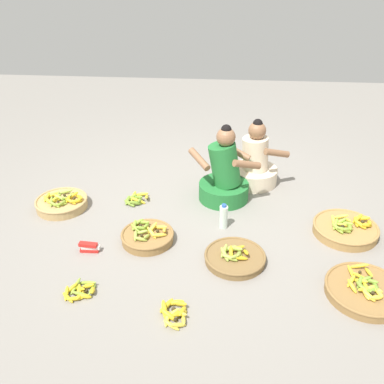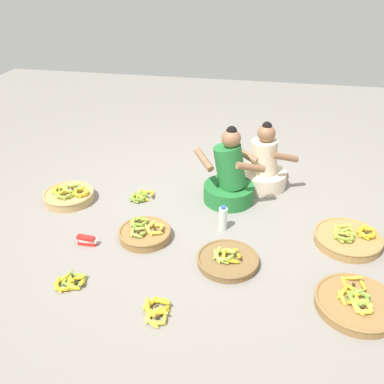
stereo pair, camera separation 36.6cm
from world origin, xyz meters
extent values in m
plane|color=gray|center=(0.00, 0.00, 0.00)|extent=(10.00, 10.00, 0.00)
cylinder|color=#237233|center=(0.29, 0.30, 0.09)|extent=(0.52, 0.52, 0.18)
cylinder|color=#237233|center=(0.29, 0.30, 0.40)|extent=(0.39, 0.33, 0.48)
sphere|color=#8C6042|center=(0.29, 0.30, 0.70)|extent=(0.19, 0.19, 0.19)
sphere|color=black|center=(0.29, 0.30, 0.77)|extent=(0.10, 0.10, 0.10)
cylinder|color=#8C6042|center=(0.04, 0.23, 0.48)|extent=(0.25, 0.28, 0.16)
cylinder|color=#8C6042|center=(0.50, 0.15, 0.48)|extent=(0.30, 0.21, 0.16)
cylinder|color=beige|center=(0.62, 0.68, 0.09)|extent=(0.52, 0.52, 0.18)
cylinder|color=beige|center=(0.62, 0.68, 0.36)|extent=(0.31, 0.28, 0.38)
sphere|color=#8C6042|center=(0.62, 0.68, 0.63)|extent=(0.19, 0.19, 0.19)
sphere|color=black|center=(0.62, 0.68, 0.70)|extent=(0.10, 0.10, 0.10)
cylinder|color=#8C6042|center=(0.42, 0.54, 0.43)|extent=(0.31, 0.19, 0.16)
cylinder|color=#8C6042|center=(0.83, 0.55, 0.43)|extent=(0.30, 0.21, 0.16)
cylinder|color=#A87F47|center=(1.43, -0.25, 0.04)|extent=(0.58, 0.58, 0.08)
torus|color=#A87F47|center=(1.43, -0.25, 0.08)|extent=(0.59, 0.59, 0.02)
ellipsoid|color=gold|center=(1.64, -0.22, 0.11)|extent=(0.07, 0.14, 0.08)
ellipsoid|color=gold|center=(1.60, -0.15, 0.11)|extent=(0.14, 0.08, 0.08)
ellipsoid|color=gold|center=(1.54, -0.16, 0.12)|extent=(0.13, 0.11, 0.09)
ellipsoid|color=gold|center=(1.52, -0.21, 0.11)|extent=(0.04, 0.13, 0.07)
ellipsoid|color=gold|center=(1.55, -0.25, 0.11)|extent=(0.13, 0.11, 0.08)
ellipsoid|color=gold|center=(1.61, -0.26, 0.11)|extent=(0.14, 0.10, 0.08)
sphere|color=#382D19|center=(1.58, -0.21, 0.11)|extent=(0.03, 0.03, 0.03)
ellipsoid|color=yellow|center=(1.45, -0.19, 0.12)|extent=(0.05, 0.14, 0.09)
ellipsoid|color=yellow|center=(1.40, -0.14, 0.11)|extent=(0.15, 0.06, 0.08)
ellipsoid|color=yellow|center=(1.32, -0.20, 0.11)|extent=(0.03, 0.15, 0.06)
ellipsoid|color=yellow|center=(1.40, -0.26, 0.11)|extent=(0.15, 0.06, 0.06)
sphere|color=#382D19|center=(1.38, -0.20, 0.11)|extent=(0.03, 0.03, 0.03)
ellipsoid|color=#8CAD38|center=(1.44, -0.30, 0.11)|extent=(0.06, 0.15, 0.07)
ellipsoid|color=#8CAD38|center=(1.42, -0.25, 0.11)|extent=(0.13, 0.12, 0.08)
ellipsoid|color=#8CAD38|center=(1.37, -0.23, 0.12)|extent=(0.15, 0.07, 0.09)
ellipsoid|color=#8CAD38|center=(1.32, -0.27, 0.12)|extent=(0.09, 0.15, 0.09)
ellipsoid|color=#8CAD38|center=(1.33, -0.33, 0.11)|extent=(0.11, 0.14, 0.07)
ellipsoid|color=#8CAD38|center=(1.38, -0.36, 0.11)|extent=(0.14, 0.04, 0.08)
ellipsoid|color=#8CAD38|center=(1.42, -0.34, 0.11)|extent=(0.14, 0.11, 0.08)
sphere|color=#382D19|center=(1.38, -0.29, 0.11)|extent=(0.03, 0.03, 0.03)
cylinder|color=olive|center=(1.40, -1.05, 0.03)|extent=(0.60, 0.60, 0.07)
torus|color=olive|center=(1.40, -1.05, 0.07)|extent=(0.61, 0.61, 0.02)
ellipsoid|color=olive|center=(1.46, -1.05, 0.09)|extent=(0.04, 0.13, 0.07)
ellipsoid|color=olive|center=(1.43, -1.00, 0.10)|extent=(0.13, 0.10, 0.07)
ellipsoid|color=olive|center=(1.39, -0.99, 0.10)|extent=(0.13, 0.06, 0.08)
ellipsoid|color=olive|center=(1.35, -1.02, 0.10)|extent=(0.09, 0.13, 0.07)
ellipsoid|color=olive|center=(1.36, -1.08, 0.09)|extent=(0.10, 0.13, 0.07)
ellipsoid|color=olive|center=(1.38, -1.10, 0.09)|extent=(0.13, 0.08, 0.07)
ellipsoid|color=olive|center=(1.44, -1.09, 0.09)|extent=(0.12, 0.11, 0.06)
sphere|color=#382D19|center=(1.40, -1.05, 0.09)|extent=(0.03, 0.03, 0.03)
ellipsoid|color=yellow|center=(1.45, -0.89, 0.09)|extent=(0.04, 0.16, 0.06)
ellipsoid|color=yellow|center=(1.39, -0.83, 0.10)|extent=(0.16, 0.05, 0.08)
ellipsoid|color=yellow|center=(1.32, -0.91, 0.09)|extent=(0.06, 0.16, 0.06)
ellipsoid|color=yellow|center=(1.37, -0.97, 0.10)|extent=(0.15, 0.05, 0.09)
sphere|color=#382D19|center=(1.38, -0.90, 0.09)|extent=(0.03, 0.03, 0.03)
ellipsoid|color=yellow|center=(1.39, -1.05, 0.09)|extent=(0.04, 0.13, 0.07)
ellipsoid|color=yellow|center=(1.36, -1.00, 0.09)|extent=(0.12, 0.09, 0.07)
ellipsoid|color=yellow|center=(1.29, -1.02, 0.10)|extent=(0.10, 0.12, 0.08)
ellipsoid|color=yellow|center=(1.28, -1.07, 0.10)|extent=(0.08, 0.12, 0.08)
ellipsoid|color=yellow|center=(1.36, -1.10, 0.09)|extent=(0.12, 0.09, 0.06)
sphere|color=#382D19|center=(1.33, -1.05, 0.09)|extent=(0.03, 0.03, 0.03)
ellipsoid|color=yellow|center=(1.46, -1.12, 0.09)|extent=(0.05, 0.12, 0.05)
ellipsoid|color=yellow|center=(1.45, -1.09, 0.09)|extent=(0.11, 0.10, 0.06)
ellipsoid|color=yellow|center=(1.40, -1.08, 0.09)|extent=(0.12, 0.07, 0.06)
ellipsoid|color=yellow|center=(1.37, -1.14, 0.09)|extent=(0.05, 0.12, 0.05)
ellipsoid|color=yellow|center=(1.38, -1.17, 0.09)|extent=(0.11, 0.10, 0.06)
ellipsoid|color=yellow|center=(1.44, -1.18, 0.09)|extent=(0.12, 0.08, 0.06)
sphere|color=#382D19|center=(1.42, -1.13, 0.09)|extent=(0.03, 0.03, 0.03)
cylinder|color=olive|center=(-0.38, -0.51, 0.04)|extent=(0.46, 0.46, 0.08)
torus|color=olive|center=(-0.38, -0.51, 0.08)|extent=(0.48, 0.48, 0.02)
ellipsoid|color=yellow|center=(-0.22, -0.49, 0.11)|extent=(0.05, 0.14, 0.09)
ellipsoid|color=yellow|center=(-0.27, -0.44, 0.11)|extent=(0.14, 0.08, 0.07)
ellipsoid|color=yellow|center=(-0.34, -0.46, 0.11)|extent=(0.10, 0.13, 0.09)
ellipsoid|color=yellow|center=(-0.33, -0.54, 0.11)|extent=(0.12, 0.12, 0.09)
ellipsoid|color=yellow|center=(-0.26, -0.55, 0.10)|extent=(0.14, 0.09, 0.06)
sphere|color=#382D19|center=(-0.29, -0.50, 0.10)|extent=(0.03, 0.03, 0.03)
ellipsoid|color=#8CAD38|center=(-0.40, -0.43, 0.11)|extent=(0.05, 0.13, 0.08)
ellipsoid|color=#8CAD38|center=(-0.44, -0.37, 0.11)|extent=(0.14, 0.07, 0.06)
ellipsoid|color=#8CAD38|center=(-0.49, -0.38, 0.11)|extent=(0.12, 0.11, 0.07)
ellipsoid|color=#8CAD38|center=(-0.51, -0.43, 0.11)|extent=(0.04, 0.13, 0.07)
ellipsoid|color=#8CAD38|center=(-0.49, -0.47, 0.10)|extent=(0.12, 0.11, 0.06)
ellipsoid|color=#8CAD38|center=(-0.43, -0.48, 0.11)|extent=(0.13, 0.09, 0.08)
sphere|color=#382D19|center=(-0.45, -0.43, 0.11)|extent=(0.03, 0.03, 0.03)
ellipsoid|color=#9EB747|center=(-0.37, -0.59, 0.11)|extent=(0.06, 0.12, 0.07)
ellipsoid|color=#9EB747|center=(-0.42, -0.53, 0.10)|extent=(0.12, 0.05, 0.06)
ellipsoid|color=#9EB747|center=(-0.47, -0.59, 0.10)|extent=(0.05, 0.12, 0.06)
ellipsoid|color=#9EB747|center=(-0.41, -0.63, 0.10)|extent=(0.12, 0.04, 0.06)
sphere|color=#382D19|center=(-0.42, -0.58, 0.10)|extent=(0.03, 0.03, 0.03)
cylinder|color=tan|center=(-1.35, -0.02, 0.04)|extent=(0.51, 0.51, 0.09)
torus|color=tan|center=(-1.35, -0.02, 0.09)|extent=(0.52, 0.52, 0.02)
ellipsoid|color=gold|center=(-1.15, -0.01, 0.11)|extent=(0.06, 0.14, 0.06)
ellipsoid|color=gold|center=(-1.17, 0.02, 0.11)|extent=(0.12, 0.12, 0.06)
ellipsoid|color=gold|center=(-1.24, 0.02, 0.12)|extent=(0.13, 0.10, 0.08)
ellipsoid|color=gold|center=(-1.27, -0.02, 0.11)|extent=(0.04, 0.13, 0.06)
ellipsoid|color=gold|center=(-1.23, -0.08, 0.12)|extent=(0.14, 0.07, 0.07)
ellipsoid|color=gold|center=(-1.17, -0.07, 0.11)|extent=(0.12, 0.11, 0.06)
sphere|color=#382D19|center=(-1.21, -0.03, 0.12)|extent=(0.03, 0.03, 0.03)
ellipsoid|color=#9EB747|center=(-1.26, 0.05, 0.12)|extent=(0.07, 0.16, 0.07)
ellipsoid|color=#9EB747|center=(-1.33, 0.10, 0.12)|extent=(0.16, 0.05, 0.07)
ellipsoid|color=#9EB747|center=(-1.39, 0.02, 0.11)|extent=(0.06, 0.16, 0.06)
ellipsoid|color=#9EB747|center=(-1.34, -0.03, 0.12)|extent=(0.16, 0.06, 0.08)
sphere|color=#382D19|center=(-1.33, 0.03, 0.11)|extent=(0.03, 0.03, 0.03)
ellipsoid|color=yellow|center=(-1.38, -0.03, 0.12)|extent=(0.05, 0.13, 0.07)
ellipsoid|color=yellow|center=(-1.41, 0.02, 0.11)|extent=(0.13, 0.09, 0.05)
ellipsoid|color=yellow|center=(-1.45, 0.03, 0.12)|extent=(0.13, 0.08, 0.07)
ellipsoid|color=yellow|center=(-1.49, -0.02, 0.12)|extent=(0.05, 0.13, 0.07)
ellipsoid|color=yellow|center=(-1.47, -0.07, 0.12)|extent=(0.12, 0.11, 0.07)
ellipsoid|color=yellow|center=(-1.40, -0.07, 0.11)|extent=(0.12, 0.11, 0.06)
sphere|color=#382D19|center=(-1.43, -0.03, 0.12)|extent=(0.03, 0.03, 0.03)
ellipsoid|color=#8CAD38|center=(-1.29, -0.10, 0.11)|extent=(0.05, 0.15, 0.06)
ellipsoid|color=#8CAD38|center=(-1.31, -0.04, 0.12)|extent=(0.13, 0.10, 0.09)
ellipsoid|color=#8CAD38|center=(-1.39, -0.04, 0.12)|extent=(0.12, 0.11, 0.08)
ellipsoid|color=#8CAD38|center=(-1.41, -0.11, 0.12)|extent=(0.06, 0.14, 0.07)
ellipsoid|color=#8CAD38|center=(-1.37, -0.15, 0.12)|extent=(0.14, 0.07, 0.08)
ellipsoid|color=#8CAD38|center=(-1.31, -0.14, 0.11)|extent=(0.13, 0.11, 0.05)
sphere|color=#382D19|center=(-1.35, -0.09, 0.11)|extent=(0.03, 0.03, 0.03)
cylinder|color=brown|center=(0.41, -0.73, 0.03)|extent=(0.51, 0.51, 0.06)
torus|color=brown|center=(0.41, -0.73, 0.06)|extent=(0.52, 0.52, 0.02)
ellipsoid|color=gold|center=(0.50, -0.72, 0.09)|extent=(0.06, 0.14, 0.09)
ellipsoid|color=gold|center=(0.42, -0.67, 0.09)|extent=(0.15, 0.06, 0.07)
ellipsoid|color=gold|center=(0.37, -0.74, 0.09)|extent=(0.04, 0.14, 0.08)
ellipsoid|color=gold|center=(0.45, -0.79, 0.09)|extent=(0.15, 0.06, 0.06)
sphere|color=#382D19|center=(0.44, -0.73, 0.09)|extent=(0.03, 0.03, 0.03)
ellipsoid|color=#9EB747|center=(0.44, -0.75, 0.09)|extent=(0.07, 0.15, 0.09)
ellipsoid|color=#9EB747|center=(0.42, -0.69, 0.10)|extent=(0.14, 0.12, 0.09)
ellipsoid|color=#9EB747|center=(0.36, -0.68, 0.09)|extent=(0.15, 0.08, 0.06)
ellipsoid|color=#9EB747|center=(0.32, -0.72, 0.09)|extent=(0.08, 0.15, 0.08)
ellipsoid|color=#9EB747|center=(0.32, -0.77, 0.09)|extent=(0.10, 0.15, 0.09)
ellipsoid|color=#9EB747|center=(0.36, -0.80, 0.09)|extent=(0.15, 0.07, 0.07)
ellipsoid|color=#9EB747|center=(0.42, -0.78, 0.09)|extent=(0.13, 0.13, 0.08)
sphere|color=#382D19|center=(0.38, -0.74, 0.09)|extent=(0.03, 0.03, 0.03)
ellipsoid|color=yellow|center=(0.04, -1.44, 0.02)|extent=(0.05, 0.14, 0.06)
ellipsoid|color=yellow|center=(0.01, -1.40, 0.03)|extent=(0.13, 0.09, 0.08)
ellipsoid|color=yellow|center=(-0.04, -1.40, 0.03)|extent=(0.13, 0.09, 0.08)
ellipsoid|color=yellow|center=(-0.07, -1.44, 0.02)|extent=(0.04, 0.13, 0.05)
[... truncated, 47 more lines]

